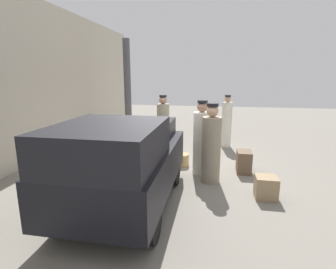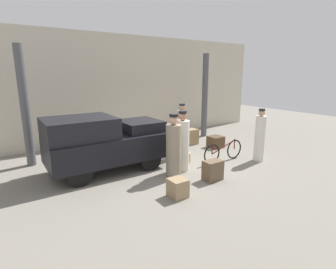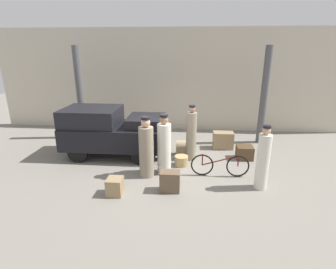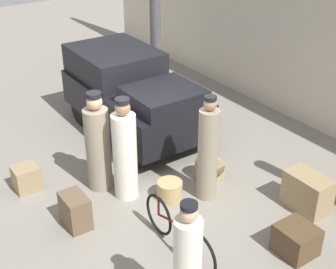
# 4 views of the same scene
# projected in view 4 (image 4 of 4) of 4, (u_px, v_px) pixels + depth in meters

# --- Properties ---
(ground_plane) EXTENTS (30.00, 30.00, 0.00)m
(ground_plane) POSITION_uv_depth(u_px,v_px,m) (153.00, 179.00, 8.57)
(ground_plane) COLOR gray
(station_building_facade) EXTENTS (16.00, 0.15, 4.50)m
(station_building_facade) POSITION_uv_depth(u_px,v_px,m) (319.00, 24.00, 9.53)
(station_building_facade) COLOR beige
(station_building_facade) RESTS_ON ground
(canopy_pillar_left) EXTENTS (0.27, 0.27, 3.75)m
(canopy_pillar_left) POSITION_uv_depth(u_px,v_px,m) (155.00, 17.00, 11.50)
(canopy_pillar_left) COLOR #4C4C51
(canopy_pillar_left) RESTS_ON ground
(truck) EXTENTS (3.44, 1.70, 1.68)m
(truck) POSITION_uv_depth(u_px,v_px,m) (131.00, 92.00, 9.77)
(truck) COLOR black
(truck) RESTS_ON ground
(bicycle) EXTENTS (1.71, 0.04, 0.71)m
(bicycle) POSITION_uv_depth(u_px,v_px,m) (179.00, 233.00, 6.73)
(bicycle) COLOR black
(bicycle) RESTS_ON ground
(wicker_basket) EXTENTS (0.43, 0.43, 0.32)m
(wicker_basket) POSITION_uv_depth(u_px,v_px,m) (170.00, 190.00, 7.98)
(wicker_basket) COLOR tan
(wicker_basket) RESTS_ON ground
(conductor_in_dark_uniform) EXTENTS (0.43, 0.43, 1.81)m
(conductor_in_dark_uniform) POSITION_uv_depth(u_px,v_px,m) (98.00, 146.00, 7.98)
(conductor_in_dark_uniform) COLOR gray
(conductor_in_dark_uniform) RESTS_ON ground
(porter_lifting_near_truck) EXTENTS (0.41, 0.41, 1.83)m
(porter_lifting_near_truck) POSITION_uv_depth(u_px,v_px,m) (125.00, 153.00, 7.74)
(porter_lifting_near_truck) COLOR silver
(porter_lifting_near_truck) RESTS_ON ground
(porter_with_bicycle) EXTENTS (0.34, 0.34, 1.88)m
(porter_with_bicycle) POSITION_uv_depth(u_px,v_px,m) (208.00, 152.00, 7.70)
(porter_with_bicycle) COLOR gray
(porter_with_bicycle) RESTS_ON ground
(porter_standing_middle) EXTENTS (0.34, 0.34, 1.76)m
(porter_standing_middle) POSITION_uv_depth(u_px,v_px,m) (187.00, 269.00, 5.45)
(porter_standing_middle) COLOR silver
(porter_standing_middle) RESTS_ON ground
(trunk_barrel_dark) EXTENTS (0.38, 0.39, 0.54)m
(trunk_barrel_dark) POSITION_uv_depth(u_px,v_px,m) (210.00, 168.00, 8.39)
(trunk_barrel_dark) COLOR #9E8966
(trunk_barrel_dark) RESTS_ON ground
(suitcase_tan_flat) EXTENTS (0.75, 0.45, 0.63)m
(suitcase_tan_flat) POSITION_uv_depth(u_px,v_px,m) (307.00, 192.00, 7.66)
(suitcase_tan_flat) COLOR #937A56
(suitcase_tan_flat) RESTS_ON ground
(trunk_large_brown) EXTENTS (0.54, 0.52, 0.45)m
(trunk_large_brown) POSITION_uv_depth(u_px,v_px,m) (296.00, 240.00, 6.77)
(trunk_large_brown) COLOR #4C3823
(trunk_large_brown) RESTS_ON ground
(trunk_umber_medium) EXTENTS (0.40, 0.42, 0.45)m
(trunk_umber_medium) POSITION_uv_depth(u_px,v_px,m) (26.00, 178.00, 8.19)
(trunk_umber_medium) COLOR #937A56
(trunk_umber_medium) RESTS_ON ground
(trunk_wicker_pale) EXTENTS (0.52, 0.35, 0.55)m
(trunk_wicker_pale) POSITION_uv_depth(u_px,v_px,m) (75.00, 211.00, 7.29)
(trunk_wicker_pale) COLOR brown
(trunk_wicker_pale) RESTS_ON ground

